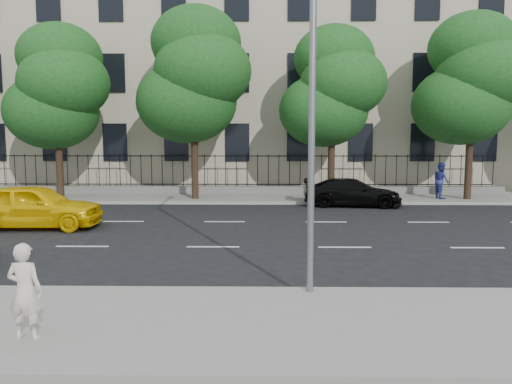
# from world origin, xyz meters

# --- Properties ---
(ground) EXTENTS (120.00, 120.00, 0.00)m
(ground) POSITION_xyz_m (0.00, 0.00, 0.00)
(ground) COLOR black
(ground) RESTS_ON ground
(near_sidewalk) EXTENTS (60.00, 4.00, 0.15)m
(near_sidewalk) POSITION_xyz_m (0.00, -4.00, 0.07)
(near_sidewalk) COLOR gray
(near_sidewalk) RESTS_ON ground
(far_sidewalk) EXTENTS (60.00, 4.00, 0.15)m
(far_sidewalk) POSITION_xyz_m (0.00, 14.00, 0.07)
(far_sidewalk) COLOR gray
(far_sidewalk) RESTS_ON ground
(lane_markings) EXTENTS (49.60, 4.62, 0.01)m
(lane_markings) POSITION_xyz_m (0.00, 4.75, 0.01)
(lane_markings) COLOR silver
(lane_markings) RESTS_ON ground
(masonry_building) EXTENTS (34.60, 12.11, 18.50)m
(masonry_building) POSITION_xyz_m (0.00, 22.95, 9.02)
(masonry_building) COLOR #B8AC92
(masonry_building) RESTS_ON ground
(iron_fence) EXTENTS (30.00, 0.50, 2.20)m
(iron_fence) POSITION_xyz_m (0.00, 15.70, 0.65)
(iron_fence) COLOR slate
(iron_fence) RESTS_ON far_sidewalk
(street_light) EXTENTS (0.25, 3.32, 8.05)m
(street_light) POSITION_xyz_m (2.50, -1.77, 5.15)
(street_light) COLOR slate
(street_light) RESTS_ON near_sidewalk
(tree_b) EXTENTS (5.53, 5.12, 8.97)m
(tree_b) POSITION_xyz_m (-8.96, 13.36, 5.84)
(tree_b) COLOR #382619
(tree_b) RESTS_ON far_sidewalk
(tree_c) EXTENTS (5.89, 5.50, 9.80)m
(tree_c) POSITION_xyz_m (-1.96, 13.36, 6.41)
(tree_c) COLOR #382619
(tree_c) RESTS_ON far_sidewalk
(tree_d) EXTENTS (5.34, 4.94, 8.84)m
(tree_d) POSITION_xyz_m (5.04, 13.36, 5.84)
(tree_d) COLOR #382619
(tree_d) RESTS_ON far_sidewalk
(tree_e) EXTENTS (5.71, 5.31, 9.46)m
(tree_e) POSITION_xyz_m (12.04, 13.36, 6.20)
(tree_e) COLOR #382619
(tree_e) RESTS_ON far_sidewalk
(yellow_taxi) EXTENTS (4.86, 2.07, 1.64)m
(yellow_taxi) POSITION_xyz_m (-6.82, 5.49, 0.82)
(yellow_taxi) COLOR yellow
(yellow_taxi) RESTS_ON ground
(black_sedan) EXTENTS (4.81, 2.41, 1.34)m
(black_sedan) POSITION_xyz_m (5.81, 11.50, 0.67)
(black_sedan) COLOR black
(black_sedan) RESTS_ON ground
(woman_near) EXTENTS (0.59, 0.42, 1.55)m
(woman_near) POSITION_xyz_m (-2.22, -4.80, 0.92)
(woman_near) COLOR silver
(woman_near) RESTS_ON near_sidewalk
(pedestrian_far) EXTENTS (0.82, 0.99, 1.87)m
(pedestrian_far) POSITION_xyz_m (10.71, 13.43, 1.08)
(pedestrian_far) COLOR navy
(pedestrian_far) RESTS_ON far_sidewalk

